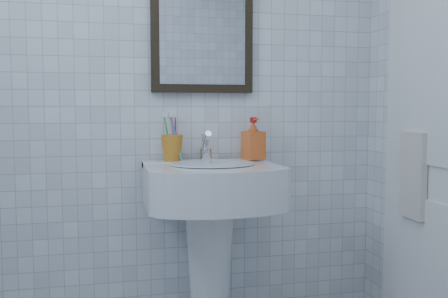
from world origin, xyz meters
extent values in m
cube|color=silver|center=(0.00, 1.20, 1.25)|extent=(2.20, 0.02, 2.50)
cone|color=white|center=(0.19, 1.01, 0.37)|extent=(0.24, 0.24, 0.75)
cube|color=white|center=(0.19, 0.96, 0.82)|extent=(0.60, 0.43, 0.18)
cube|color=white|center=(0.19, 1.13, 0.90)|extent=(0.60, 0.11, 0.03)
cylinder|color=white|center=(0.19, 0.93, 0.92)|extent=(0.37, 0.37, 0.01)
cylinder|color=silver|center=(0.19, 1.10, 0.94)|extent=(0.06, 0.06, 0.06)
cylinder|color=silver|center=(0.19, 1.08, 1.01)|extent=(0.03, 0.11, 0.09)
cylinder|color=silver|center=(0.19, 1.12, 0.99)|extent=(0.04, 0.06, 0.11)
imported|color=red|center=(0.43, 1.10, 1.02)|extent=(0.11, 0.11, 0.20)
cube|color=black|center=(0.19, 1.18, 1.55)|extent=(0.50, 0.04, 0.62)
cube|color=silver|center=(0.19, 1.16, 1.55)|extent=(0.42, 0.00, 0.54)
cube|color=silver|center=(1.08, 0.55, 1.00)|extent=(0.04, 0.80, 2.00)
torus|color=silver|center=(1.06, 0.69, 1.05)|extent=(0.01, 0.18, 0.18)
cube|color=beige|center=(1.04, 0.69, 0.87)|extent=(0.03, 0.16, 0.38)
camera|label=1|loc=(-0.26, -1.24, 1.16)|focal=40.00mm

